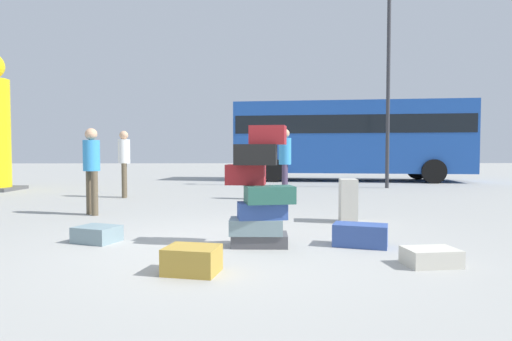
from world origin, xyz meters
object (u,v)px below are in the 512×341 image
object	(u,v)px
suitcase_cream_white_trunk	(431,257)
person_bearded_onlooker	(285,158)
suitcase_navy_left_side	(360,235)
person_tourist_with_camera	(124,158)
suitcase_tan_foreground_far	(192,260)
suitcase_slate_right_side	(97,234)
lamp_post	(389,57)
person_passerby_in_red	(92,163)
parked_bus	(349,136)
suitcase_tower	(259,196)
suitcase_cream_foreground_near	(348,201)

from	to	relation	value
suitcase_cream_white_trunk	person_bearded_onlooker	bearing A→B (deg)	92.73
suitcase_navy_left_side	person_tourist_with_camera	size ratio (longest dim) A/B	0.38
suitcase_tan_foreground_far	suitcase_slate_right_side	world-z (taller)	suitcase_tan_foreground_far
person_tourist_with_camera	lamp_post	xyz separation A→B (m)	(7.70, 2.75, 3.20)
person_bearded_onlooker	person_passerby_in_red	size ratio (longest dim) A/B	1.07
parked_bus	suitcase_navy_left_side	bearing A→B (deg)	-94.11
parked_bus	person_tourist_with_camera	bearing A→B (deg)	-129.91
suitcase_tan_foreground_far	suitcase_tower	bearing A→B (deg)	72.85
lamp_post	suitcase_tower	bearing A→B (deg)	-117.38
suitcase_tower	suitcase_slate_right_side	size ratio (longest dim) A/B	2.91
suitcase_tower	suitcase_cream_foreground_near	world-z (taller)	suitcase_tower
suitcase_tan_foreground_far	person_tourist_with_camera	world-z (taller)	person_tourist_with_camera
suitcase_tower	suitcase_navy_left_side	distance (m)	1.34
person_bearded_onlooker	lamp_post	xyz separation A→B (m)	(3.64, 3.42, 3.19)
suitcase_navy_left_side	suitcase_cream_white_trunk	xyz separation A→B (m)	(0.48, -0.93, -0.05)
person_bearded_onlooker	suitcase_tower	bearing A→B (deg)	3.61
suitcase_slate_right_side	parked_bus	size ratio (longest dim) A/B	0.05
suitcase_cream_foreground_near	person_bearded_onlooker	distance (m)	3.48
suitcase_cream_foreground_near	parked_bus	xyz separation A→B (m)	(2.55, 10.44, 1.47)
suitcase_tan_foreground_far	person_passerby_in_red	world-z (taller)	person_passerby_in_red
suitcase_tan_foreground_far	person_tourist_with_camera	xyz separation A→B (m)	(-2.58, 6.98, 0.90)
suitcase_tower	suitcase_slate_right_side	xyz separation A→B (m)	(-2.09, 0.31, -0.52)
parked_bus	lamp_post	world-z (taller)	lamp_post
suitcase_cream_white_trunk	person_passerby_in_red	distance (m)	6.07
suitcase_tan_foreground_far	lamp_post	size ratio (longest dim) A/B	0.08
suitcase_navy_left_side	person_tourist_with_camera	bearing A→B (deg)	147.67
person_passerby_in_red	parked_bus	xyz separation A→B (m)	(7.10, 9.51, 0.87)
suitcase_tower	suitcase_cream_foreground_near	distance (m)	2.40
person_tourist_with_camera	person_passerby_in_red	bearing A→B (deg)	-6.85
suitcase_cream_white_trunk	person_tourist_with_camera	bearing A→B (deg)	120.44
suitcase_tan_foreground_far	lamp_post	xyz separation A→B (m)	(5.12, 9.73, 4.09)
person_tourist_with_camera	parked_bus	size ratio (longest dim) A/B	0.18
suitcase_cream_foreground_near	person_passerby_in_red	size ratio (longest dim) A/B	0.45
suitcase_tan_foreground_far	person_tourist_with_camera	distance (m)	7.50
suitcase_navy_left_side	person_tourist_with_camera	world-z (taller)	person_tourist_with_camera
suitcase_cream_white_trunk	person_passerby_in_red	bearing A→B (deg)	136.05
suitcase_cream_foreground_near	suitcase_slate_right_side	size ratio (longest dim) A/B	1.41
person_bearded_onlooker	parked_bus	distance (m)	7.88
suitcase_cream_foreground_near	suitcase_navy_left_side	bearing A→B (deg)	-92.78
suitcase_slate_right_side	person_bearded_onlooker	distance (m)	5.71
suitcase_tower	suitcase_slate_right_side	world-z (taller)	suitcase_tower
suitcase_tower	suitcase_tan_foreground_far	size ratio (longest dim) A/B	2.97
suitcase_slate_right_side	person_tourist_with_camera	bearing A→B (deg)	123.95
suitcase_navy_left_side	parked_bus	size ratio (longest dim) A/B	0.07
suitcase_slate_right_side	person_passerby_in_red	distance (m)	2.74
person_passerby_in_red	suitcase_slate_right_side	bearing A→B (deg)	-22.83
suitcase_cream_white_trunk	lamp_post	world-z (taller)	lamp_post
person_bearded_onlooker	parked_bus	bearing A→B (deg)	167.50
suitcase_cream_white_trunk	suitcase_cream_foreground_near	bearing A→B (deg)	87.96
person_tourist_with_camera	parked_bus	distance (m)	9.81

